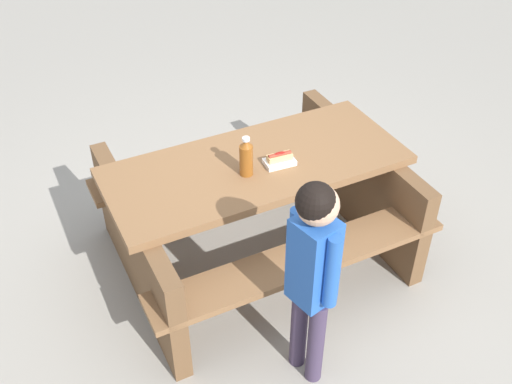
# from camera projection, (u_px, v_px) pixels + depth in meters

# --- Properties ---
(ground_plane) EXTENTS (30.00, 30.00, 0.00)m
(ground_plane) POSITION_uv_depth(u_px,v_px,m) (256.00, 254.00, 4.03)
(ground_plane) COLOR gray
(ground_plane) RESTS_ON ground
(picnic_table) EXTENTS (2.17, 1.93, 0.75)m
(picnic_table) POSITION_uv_depth(u_px,v_px,m) (256.00, 202.00, 3.75)
(picnic_table) COLOR brown
(picnic_table) RESTS_ON ground
(soda_bottle) EXTENTS (0.08, 0.08, 0.25)m
(soda_bottle) POSITION_uv_depth(u_px,v_px,m) (246.00, 157.00, 3.40)
(soda_bottle) COLOR brown
(soda_bottle) RESTS_ON picnic_table
(hotdog_tray) EXTENTS (0.20, 0.15, 0.08)m
(hotdog_tray) POSITION_uv_depth(u_px,v_px,m) (280.00, 160.00, 3.53)
(hotdog_tray) COLOR white
(hotdog_tray) RESTS_ON picnic_table
(child_in_coat) EXTENTS (0.26, 0.28, 1.28)m
(child_in_coat) POSITION_uv_depth(u_px,v_px,m) (313.00, 262.00, 2.81)
(child_in_coat) COLOR #3F334C
(child_in_coat) RESTS_ON ground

